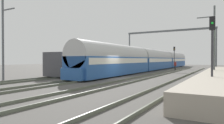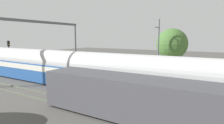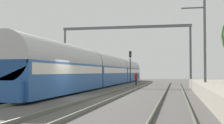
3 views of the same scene
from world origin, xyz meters
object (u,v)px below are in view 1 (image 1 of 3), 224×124
object	(u,v)px
person_crossing	(175,65)
catenary_gantry	(168,40)
freight_car	(88,64)
railway_signal_far	(174,54)
railway_signal_near	(212,43)
passenger_train	(155,60)

from	to	relation	value
person_crossing	catenary_gantry	world-z (taller)	catenary_gantry
freight_car	railway_signal_far	bearing A→B (deg)	75.68
person_crossing	railway_signal_near	xyz separation A→B (m)	(7.55, -23.75, 2.13)
passenger_train	catenary_gantry	xyz separation A→B (m)	(2.15, 1.59, 3.98)
railway_signal_far	railway_signal_near	bearing A→B (deg)	-73.32
passenger_train	catenary_gantry	distance (m)	4.79
passenger_train	freight_car	distance (m)	16.99
railway_signal_far	catenary_gantry	size ratio (longest dim) A/B	0.28
railway_signal_near	railway_signal_far	bearing A→B (deg)	106.68
passenger_train	railway_signal_near	distance (m)	26.18
passenger_train	railway_signal_far	xyz separation A→B (m)	(1.92, 7.94, 1.17)
freight_car	person_crossing	world-z (taller)	freight_car
freight_car	passenger_train	bearing A→B (deg)	75.32
person_crossing	passenger_train	bearing A→B (deg)	-170.54
freight_car	railway_signal_near	world-z (taller)	railway_signal_near
freight_car	railway_signal_near	size ratio (longest dim) A/B	2.64
passenger_train	person_crossing	distance (m)	3.93
freight_car	railway_signal_far	distance (m)	25.21
passenger_train	catenary_gantry	bearing A→B (deg)	36.49
passenger_train	railway_signal_far	distance (m)	8.25
passenger_train	person_crossing	bearing A→B (deg)	2.76
railway_signal_far	person_crossing	bearing A→B (deg)	-76.30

